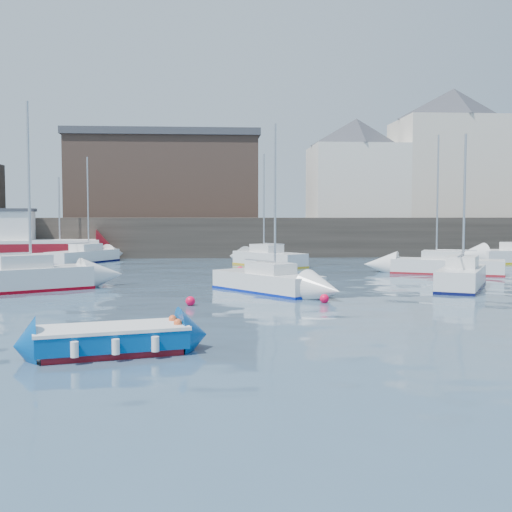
{
  "coord_description": "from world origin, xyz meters",
  "views": [
    {
      "loc": [
        -1.89,
        -15.26,
        3.29
      ],
      "look_at": [
        0.0,
        12.0,
        1.5
      ],
      "focal_mm": 45.0,
      "sensor_mm": 36.0,
      "label": 1
    }
  ],
  "objects": [
    {
      "name": "sailboat_d",
      "position": [
        11.01,
        19.04,
        0.46
      ],
      "size": [
        6.22,
        4.21,
        7.61
      ],
      "color": "white",
      "rests_on": "ground"
    },
    {
      "name": "sailboat_h",
      "position": [
        -10.54,
        28.72,
        0.47
      ],
      "size": [
        4.34,
        5.69,
        7.15
      ],
      "color": "white",
      "rests_on": "ground"
    },
    {
      "name": "sailboat_b",
      "position": [
        0.44,
        11.57,
        0.46
      ],
      "size": [
        4.58,
        5.43,
        6.99
      ],
      "color": "white",
      "rests_on": "ground"
    },
    {
      "name": "blue_dinghy",
      "position": [
        -4.25,
        -0.18,
        0.37
      ],
      "size": [
        3.79,
        2.38,
        0.67
      ],
      "color": "maroon",
      "rests_on": "ground"
    },
    {
      "name": "warehouse",
      "position": [
        -6.0,
        43.0,
        6.62
      ],
      "size": [
        16.4,
        10.4,
        7.6
      ],
      "color": "#3D2D26",
      "rests_on": "land_strip"
    },
    {
      "name": "buoy_near",
      "position": [
        -2.67,
        7.78,
        0.0
      ],
      "size": [
        0.35,
        0.35,
        0.35
      ],
      "primitive_type": "sphere",
      "color": "#FF083C",
      "rests_on": "ground"
    },
    {
      "name": "fishing_boat",
      "position": [
        -14.76,
        31.46,
        1.15
      ],
      "size": [
        9.3,
        4.48,
        5.93
      ],
      "color": "maroon",
      "rests_on": "ground"
    },
    {
      "name": "bldg_east_d",
      "position": [
        11.0,
        41.5,
        7.36
      ],
      "size": [
        11.14,
        11.14,
        8.95
      ],
      "color": "white",
      "rests_on": "land_strip"
    },
    {
      "name": "land_strip",
      "position": [
        0.0,
        53.0,
        1.4
      ],
      "size": [
        90.0,
        32.0,
        2.8
      ],
      "primitive_type": "cube",
      "color": "#28231E",
      "rests_on": "ground"
    },
    {
      "name": "sailboat_c",
      "position": [
        9.11,
        12.18,
        0.52
      ],
      "size": [
        3.91,
        5.36,
        6.83
      ],
      "color": "white",
      "rests_on": "ground"
    },
    {
      "name": "buoy_mid",
      "position": [
        2.28,
        8.15,
        0.0
      ],
      "size": [
        0.34,
        0.34,
        0.34
      ],
      "primitive_type": "sphere",
      "color": "#FF083C",
      "rests_on": "ground"
    },
    {
      "name": "quay_wall",
      "position": [
        0.0,
        35.0,
        1.5
      ],
      "size": [
        90.0,
        5.0,
        3.0
      ],
      "primitive_type": "cube",
      "color": "#28231E",
      "rests_on": "ground"
    },
    {
      "name": "water",
      "position": [
        0.0,
        0.0,
        0.0
      ],
      "size": [
        220.0,
        220.0,
        0.0
      ],
      "primitive_type": "plane",
      "color": "#2D4760",
      "rests_on": "ground"
    },
    {
      "name": "buoy_far",
      "position": [
        -0.31,
        20.33,
        0.0
      ],
      "size": [
        0.4,
        0.4,
        0.4
      ],
      "primitive_type": "sphere",
      "color": "#FF083C",
      "rests_on": "ground"
    },
    {
      "name": "sailboat_a",
      "position": [
        -10.16,
        12.5,
        0.57
      ],
      "size": [
        6.35,
        4.86,
        8.07
      ],
      "color": "white",
      "rests_on": "ground"
    },
    {
      "name": "sailboat_f",
      "position": [
        1.72,
        24.99,
        0.5
      ],
      "size": [
        4.55,
        5.47,
        7.09
      ],
      "color": "white",
      "rests_on": "ground"
    },
    {
      "name": "bldg_east_a",
      "position": [
        20.0,
        42.0,
        8.81
      ],
      "size": [
        13.36,
        13.36,
        11.8
      ],
      "color": "beige",
      "rests_on": "land_strip"
    }
  ]
}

